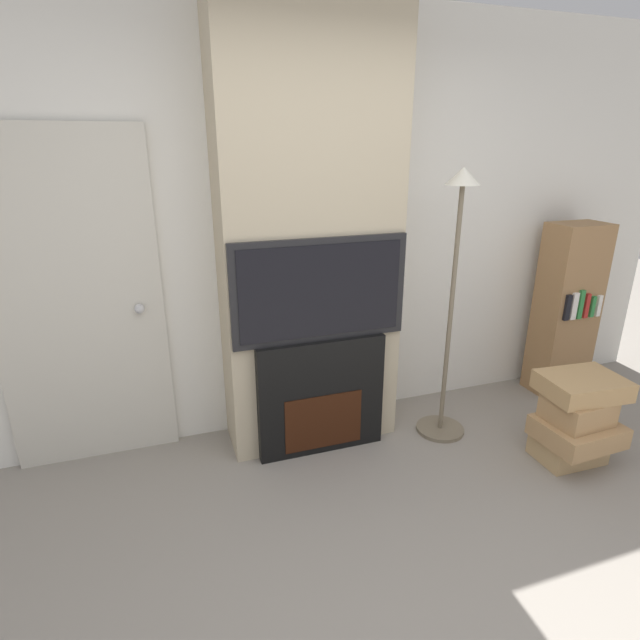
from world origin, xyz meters
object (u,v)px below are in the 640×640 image
Objects in this scene: bookshelf at (566,310)px; fireplace at (320,395)px; television at (320,290)px; box_stack at (576,419)px; floor_lamp at (453,290)px.

fireplace is at bearing -175.20° from bookshelf.
television is at bearing -90.00° from fireplace.
bookshelf is at bearing 4.86° from television.
bookshelf is at bearing 52.52° from box_stack.
television reaches higher than box_stack.
bookshelf is (1.21, 0.26, -0.35)m from floor_lamp.
floor_lamp is (0.85, -0.08, 0.64)m from fireplace.
floor_lamp is (0.85, -0.08, -0.05)m from television.
bookshelf is (2.06, 0.17, 0.29)m from fireplace.
fireplace is 1.44× the size of box_stack.
floor_lamp is at bearing -5.45° from television.
television is 1.75m from box_stack.
television is at bearing 174.55° from floor_lamp.
floor_lamp is 1.28m from bookshelf.
floor_lamp is at bearing -5.58° from fireplace.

